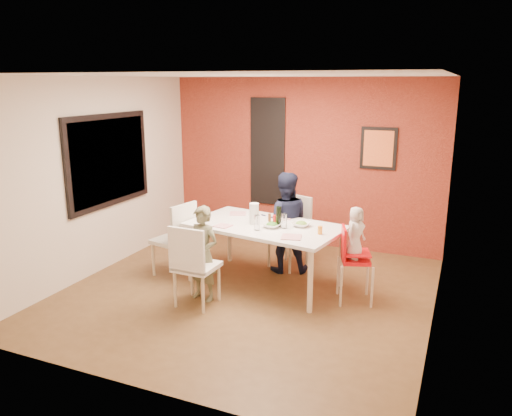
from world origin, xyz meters
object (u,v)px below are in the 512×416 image
at_px(wine_bottle, 279,217).
at_px(chair_far, 292,227).
at_px(child_near, 203,254).
at_px(toddler, 355,233).
at_px(high_chair, 352,257).
at_px(paper_towel_roll, 254,214).
at_px(dining_table, 265,230).
at_px(chair_left, 178,236).
at_px(child_far, 285,222).
at_px(chair_near, 193,262).

bearing_deg(wine_bottle, chair_far, 95.75).
bearing_deg(child_near, toddler, 30.42).
distance_m(high_chair, child_near, 1.81).
height_order(toddler, paper_towel_roll, toddler).
bearing_deg(dining_table, toddler, -3.69).
bearing_deg(high_chair, child_near, 91.94).
bearing_deg(chair_far, chair_left, -122.65).
height_order(chair_left, toddler, toddler).
bearing_deg(wine_bottle, child_far, 101.47).
xyz_separation_m(dining_table, child_far, (0.08, 0.55, -0.03)).
relative_size(toddler, wine_bottle, 2.45).
bearing_deg(child_near, chair_left, 151.15).
distance_m(chair_near, toddler, 1.97).
height_order(dining_table, child_far, child_far).
bearing_deg(wine_bottle, chair_left, -171.56).
bearing_deg(toddler, paper_towel_roll, 108.12).
height_order(child_far, paper_towel_roll, child_far).
relative_size(high_chair, child_near, 0.80).
bearing_deg(chair_left, wine_bottle, 110.09).
height_order(chair_left, wine_bottle, wine_bottle).
height_order(dining_table, chair_far, chair_far).
distance_m(child_near, toddler, 1.86).
xyz_separation_m(dining_table, wine_bottle, (0.19, -0.01, 0.20)).
relative_size(child_far, paper_towel_roll, 5.15).
xyz_separation_m(chair_near, high_chair, (1.69, 0.91, 0.00)).
height_order(high_chair, child_far, child_far).
height_order(high_chair, child_near, child_near).
bearing_deg(child_near, chair_far, 76.98).
relative_size(dining_table, child_near, 1.79).
bearing_deg(child_near, high_chair, 30.24).
height_order(dining_table, chair_left, chair_left).
relative_size(dining_table, toddler, 3.33).
xyz_separation_m(child_far, paper_towel_roll, (-0.22, -0.57, 0.24)).
xyz_separation_m(child_far, toddler, (1.12, -0.62, 0.16)).
xyz_separation_m(dining_table, chair_near, (-0.52, -1.00, -0.18)).
height_order(dining_table, high_chair, high_chair).
bearing_deg(chair_far, child_near, -92.22).
height_order(chair_near, wine_bottle, wine_bottle).
bearing_deg(paper_towel_roll, wine_bottle, 3.79).
bearing_deg(child_far, toddler, 129.32).
bearing_deg(chair_far, child_far, -77.37).
relative_size(chair_far, toddler, 1.62).
bearing_deg(toddler, child_near, 131.59).
relative_size(child_far, wine_bottle, 5.50).
relative_size(chair_near, chair_left, 0.97).
distance_m(dining_table, paper_towel_roll, 0.26).
distance_m(chair_near, chair_left, 1.04).
bearing_deg(high_chair, wine_bottle, 65.76).
relative_size(chair_far, child_near, 0.87).
bearing_deg(paper_towel_roll, chair_left, -170.11).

